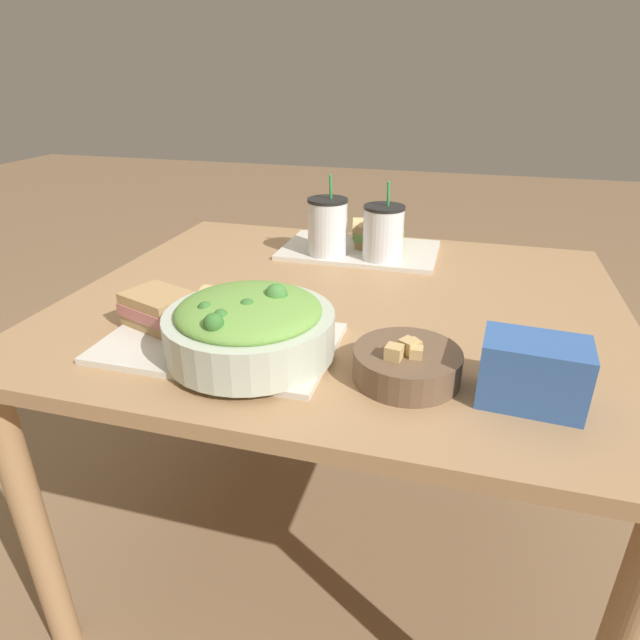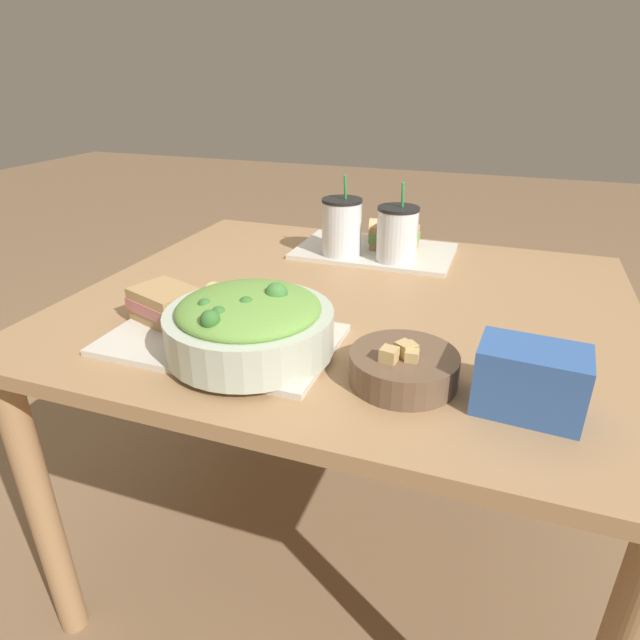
{
  "view_description": "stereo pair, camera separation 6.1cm",
  "coord_description": "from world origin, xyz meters",
  "px_view_note": "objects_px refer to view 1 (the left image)",
  "views": [
    {
      "loc": [
        0.24,
        -1.07,
        1.21
      ],
      "look_at": [
        0.02,
        -0.25,
        0.81
      ],
      "focal_mm": 30.0,
      "sensor_mm": 36.0,
      "label": 1
    },
    {
      "loc": [
        0.3,
        -1.05,
        1.21
      ],
      "look_at": [
        0.02,
        -0.25,
        0.81
      ],
      "focal_mm": 30.0,
      "sensor_mm": 36.0,
      "label": 2
    }
  ],
  "objects_px": {
    "soup_bowl": "(407,363)",
    "baguette_near": "(227,303)",
    "salad_bowl": "(250,325)",
    "drink_cup_red": "(383,234)",
    "baguette_far": "(369,228)",
    "sandwich_far": "(379,236)",
    "drink_cup_dark": "(327,228)",
    "sandwich_near": "(159,308)",
    "chip_bag": "(533,372)"
  },
  "relations": [
    {
      "from": "sandwich_far",
      "to": "baguette_far",
      "type": "distance_m",
      "value": 0.09
    },
    {
      "from": "sandwich_near",
      "to": "drink_cup_red",
      "type": "xyz_separation_m",
      "value": [
        0.35,
        0.51,
        0.03
      ]
    },
    {
      "from": "baguette_near",
      "to": "drink_cup_red",
      "type": "bearing_deg",
      "value": -19.15
    },
    {
      "from": "soup_bowl",
      "to": "sandwich_far",
      "type": "relative_size",
      "value": 1.4
    },
    {
      "from": "baguette_far",
      "to": "chip_bag",
      "type": "bearing_deg",
      "value": -162.03
    },
    {
      "from": "sandwich_far",
      "to": "drink_cup_dark",
      "type": "relative_size",
      "value": 0.6
    },
    {
      "from": "sandwich_far",
      "to": "chip_bag",
      "type": "relative_size",
      "value": 0.79
    },
    {
      "from": "soup_bowl",
      "to": "baguette_near",
      "type": "xyz_separation_m",
      "value": [
        -0.37,
        0.12,
        0.01
      ]
    },
    {
      "from": "soup_bowl",
      "to": "sandwich_far",
      "type": "bearing_deg",
      "value": 103.74
    },
    {
      "from": "sandwich_near",
      "to": "salad_bowl",
      "type": "bearing_deg",
      "value": 4.27
    },
    {
      "from": "salad_bowl",
      "to": "baguette_near",
      "type": "xyz_separation_m",
      "value": [
        -0.1,
        0.12,
        -0.02
      ]
    },
    {
      "from": "sandwich_far",
      "to": "baguette_far",
      "type": "height_order",
      "value": "sandwich_far"
    },
    {
      "from": "chip_bag",
      "to": "soup_bowl",
      "type": "bearing_deg",
      "value": 178.82
    },
    {
      "from": "drink_cup_red",
      "to": "sandwich_far",
      "type": "bearing_deg",
      "value": 104.89
    },
    {
      "from": "soup_bowl",
      "to": "baguette_far",
      "type": "xyz_separation_m",
      "value": [
        -0.2,
        0.73,
        0.01
      ]
    },
    {
      "from": "salad_bowl",
      "to": "baguette_near",
      "type": "bearing_deg",
      "value": 129.59
    },
    {
      "from": "baguette_near",
      "to": "drink_cup_red",
      "type": "height_order",
      "value": "drink_cup_red"
    },
    {
      "from": "baguette_near",
      "to": "drink_cup_dark",
      "type": "distance_m",
      "value": 0.45
    },
    {
      "from": "soup_bowl",
      "to": "baguette_near",
      "type": "height_order",
      "value": "soup_bowl"
    },
    {
      "from": "salad_bowl",
      "to": "baguette_far",
      "type": "distance_m",
      "value": 0.74
    },
    {
      "from": "drink_cup_red",
      "to": "chip_bag",
      "type": "distance_m",
      "value": 0.67
    },
    {
      "from": "salad_bowl",
      "to": "chip_bag",
      "type": "bearing_deg",
      "value": -1.9
    },
    {
      "from": "soup_bowl",
      "to": "drink_cup_red",
      "type": "bearing_deg",
      "value": 103.55
    },
    {
      "from": "baguette_far",
      "to": "chip_bag",
      "type": "height_order",
      "value": "chip_bag"
    },
    {
      "from": "soup_bowl",
      "to": "baguette_far",
      "type": "bearing_deg",
      "value": 105.52
    },
    {
      "from": "sandwich_far",
      "to": "drink_cup_dark",
      "type": "height_order",
      "value": "drink_cup_dark"
    },
    {
      "from": "salad_bowl",
      "to": "soup_bowl",
      "type": "bearing_deg",
      "value": 0.57
    },
    {
      "from": "chip_bag",
      "to": "baguette_far",
      "type": "bearing_deg",
      "value": 121.94
    },
    {
      "from": "chip_bag",
      "to": "sandwich_near",
      "type": "bearing_deg",
      "value": 177.98
    },
    {
      "from": "sandwich_far",
      "to": "sandwich_near",
      "type": "bearing_deg",
      "value": -111.79
    },
    {
      "from": "soup_bowl",
      "to": "drink_cup_red",
      "type": "height_order",
      "value": "drink_cup_red"
    },
    {
      "from": "drink_cup_dark",
      "to": "drink_cup_red",
      "type": "relative_size",
      "value": 1.05
    },
    {
      "from": "sandwich_far",
      "to": "drink_cup_dark",
      "type": "bearing_deg",
      "value": -136.17
    },
    {
      "from": "sandwich_near",
      "to": "drink_cup_red",
      "type": "distance_m",
      "value": 0.62
    },
    {
      "from": "salad_bowl",
      "to": "sandwich_far",
      "type": "relative_size",
      "value": 2.32
    },
    {
      "from": "salad_bowl",
      "to": "drink_cup_red",
      "type": "relative_size",
      "value": 1.47
    },
    {
      "from": "salad_bowl",
      "to": "drink_cup_red",
      "type": "distance_m",
      "value": 0.58
    },
    {
      "from": "baguette_far",
      "to": "drink_cup_red",
      "type": "relative_size",
      "value": 0.49
    },
    {
      "from": "soup_bowl",
      "to": "baguette_far",
      "type": "height_order",
      "value": "soup_bowl"
    },
    {
      "from": "baguette_near",
      "to": "drink_cup_dark",
      "type": "bearing_deg",
      "value": -2.37
    },
    {
      "from": "soup_bowl",
      "to": "chip_bag",
      "type": "distance_m",
      "value": 0.19
    },
    {
      "from": "baguette_near",
      "to": "baguette_far",
      "type": "xyz_separation_m",
      "value": [
        0.17,
        0.61,
        0.0
      ]
    },
    {
      "from": "sandwich_near",
      "to": "drink_cup_dark",
      "type": "height_order",
      "value": "drink_cup_dark"
    },
    {
      "from": "sandwich_near",
      "to": "drink_cup_red",
      "type": "relative_size",
      "value": 0.77
    },
    {
      "from": "baguette_far",
      "to": "chip_bag",
      "type": "distance_m",
      "value": 0.84
    },
    {
      "from": "soup_bowl",
      "to": "baguette_near",
      "type": "relative_size",
      "value": 1.62
    },
    {
      "from": "sandwich_near",
      "to": "sandwich_far",
      "type": "height_order",
      "value": "same"
    },
    {
      "from": "sandwich_near",
      "to": "baguette_near",
      "type": "bearing_deg",
      "value": 47.64
    },
    {
      "from": "soup_bowl",
      "to": "baguette_near",
      "type": "bearing_deg",
      "value": 162.51
    },
    {
      "from": "sandwich_near",
      "to": "chip_bag",
      "type": "distance_m",
      "value": 0.68
    }
  ]
}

